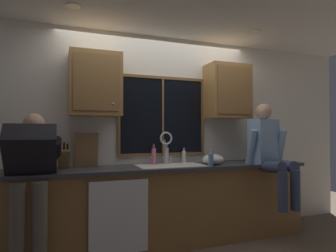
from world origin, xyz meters
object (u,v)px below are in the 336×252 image
object	(u,v)px
person_standing	(31,173)
mixing_bowl	(213,160)
soap_dispenser	(211,159)
cutting_board	(86,150)
knife_block	(64,158)
bottle_tall_clear	(166,155)
bottle_green_glass	(154,156)
bottle_amber_small	(184,156)
person_sitting_on_counter	(269,149)

from	to	relation	value
person_standing	mixing_bowl	size ratio (longest dim) A/B	5.63
soap_dispenser	cutting_board	bearing A→B (deg)	162.77
knife_block	bottle_tall_clear	xyz separation A→B (m)	(1.21, 0.05, -0.00)
bottle_green_glass	knife_block	bearing A→B (deg)	-178.16
bottle_green_glass	bottle_amber_small	size ratio (longest dim) A/B	1.26
person_sitting_on_counter	bottle_green_glass	world-z (taller)	person_sitting_on_counter
person_standing	bottle_green_glass	world-z (taller)	person_standing
bottle_tall_clear	cutting_board	bearing A→B (deg)	178.83
mixing_bowl	soap_dispenser	distance (m)	0.16
knife_block	bottle_tall_clear	bearing A→B (deg)	2.57
mixing_bowl	soap_dispenser	xyz separation A→B (m)	(-0.10, -0.13, 0.02)
cutting_board	bottle_green_glass	distance (m)	0.80
soap_dispenser	bottle_green_glass	distance (m)	0.70
knife_block	soap_dispenser	distance (m)	1.66
cutting_board	soap_dispenser	size ratio (longest dim) A/B	1.98
person_sitting_on_counter	knife_block	world-z (taller)	person_sitting_on_counter
bottle_tall_clear	person_standing	bearing A→B (deg)	-162.37
soap_dispenser	bottle_amber_small	xyz separation A→B (m)	(-0.15, 0.44, 0.01)
person_standing	bottle_tall_clear	size ratio (longest dim) A/B	5.80
soap_dispenser	bottle_tall_clear	size ratio (longest dim) A/B	0.77
mixing_bowl	bottle_amber_small	bearing A→B (deg)	128.66
cutting_board	mixing_bowl	world-z (taller)	cutting_board
person_sitting_on_counter	knife_block	bearing A→B (deg)	170.46
knife_block	person_standing	bearing A→B (deg)	-124.49
knife_block	bottle_tall_clear	world-z (taller)	knife_block
bottle_amber_small	bottle_green_glass	bearing A→B (deg)	-172.90
cutting_board	mixing_bowl	distance (m)	1.51
bottle_tall_clear	bottle_amber_small	world-z (taller)	bottle_tall_clear
soap_dispenser	bottle_tall_clear	xyz separation A→B (m)	(-0.41, 0.41, 0.03)
knife_block	person_sitting_on_counter	bearing A→B (deg)	-9.54
mixing_bowl	bottle_green_glass	xyz separation A→B (m)	(-0.68, 0.26, 0.04)
person_standing	mixing_bowl	bearing A→B (deg)	5.62
person_sitting_on_counter	bottle_green_glass	bearing A→B (deg)	162.25
person_sitting_on_counter	bottle_tall_clear	world-z (taller)	person_sitting_on_counter
knife_block	cutting_board	distance (m)	0.27
bottle_amber_small	cutting_board	bearing A→B (deg)	-179.42
mixing_bowl	soap_dispenser	world-z (taller)	soap_dispenser
cutting_board	bottle_tall_clear	world-z (taller)	cutting_board
person_standing	person_sitting_on_counter	distance (m)	2.71
person_standing	bottle_green_glass	size ratio (longest dim) A/B	5.91
mixing_bowl	bottle_amber_small	xyz separation A→B (m)	(-0.25, 0.31, 0.02)
person_standing	bottle_tall_clear	distance (m)	1.58
bottle_green_glass	bottle_tall_clear	world-z (taller)	bottle_tall_clear
knife_block	soap_dispenser	xyz separation A→B (m)	(1.62, -0.35, -0.03)
cutting_board	bottle_amber_small	bearing A→B (deg)	0.58
person_standing	person_sitting_on_counter	size ratio (longest dim) A/B	1.20
person_standing	soap_dispenser	world-z (taller)	person_standing
person_standing	soap_dispenser	xyz separation A→B (m)	(1.91, 0.07, 0.05)
cutting_board	knife_block	bearing A→B (deg)	-163.05
person_sitting_on_counter	bottle_green_glass	distance (m)	1.44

